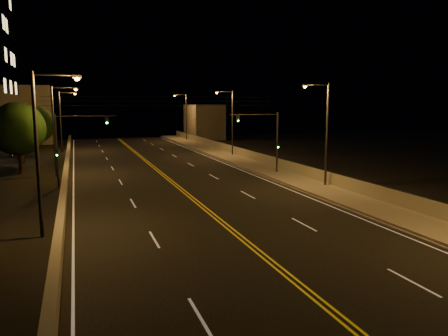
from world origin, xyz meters
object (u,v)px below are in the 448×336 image
object	(u,v)px
tree_1	(21,125)
tree_2	(36,124)
streetlight_6	(62,117)
streetlight_1	(324,128)
tree_0	(18,129)
traffic_signal_left	(68,141)
traffic_signal_right	(268,136)
streetlight_3	(185,114)
streetlight_2	(231,119)
streetlight_4	(42,143)
streetlight_5	(57,125)

from	to	relation	value
tree_1	tree_2	xyz separation A→B (m)	(1.05, 7.85, -0.29)
streetlight_6	tree_2	size ratio (longest dim) A/B	1.30
streetlight_1	tree_0	xyz separation A→B (m)	(-25.22, 16.61, -0.52)
traffic_signal_left	traffic_signal_right	bearing A→B (deg)	0.00
streetlight_1	tree_0	bearing A→B (deg)	146.62
traffic_signal_left	tree_1	xyz separation A→B (m)	(-5.53, 17.35, 0.62)
streetlight_1	streetlight_6	distance (m)	42.46
streetlight_3	traffic_signal_right	bearing A→B (deg)	-92.08
traffic_signal_right	tree_0	bearing A→B (deg)	159.71
streetlight_1	tree_2	world-z (taller)	streetlight_1
streetlight_2	traffic_signal_left	distance (m)	25.55
streetlight_4	tree_1	size ratio (longest dim) A/B	1.22
streetlight_4	tree_2	world-z (taller)	streetlight_4
streetlight_6	tree_0	distance (m)	20.40
streetlight_1	streetlight_4	bearing A→B (deg)	-162.09
streetlight_4	tree_0	xyz separation A→B (m)	(-3.79, 23.54, -0.52)
traffic_signal_right	traffic_signal_left	distance (m)	18.84
streetlight_3	streetlight_6	distance (m)	24.69
streetlight_2	streetlight_1	bearing A→B (deg)	-90.00
tree_1	streetlight_2	bearing A→B (deg)	-4.24
streetlight_1	tree_2	bearing A→B (deg)	126.92
traffic_signal_right	streetlight_1	bearing A→B (deg)	-79.21
streetlight_3	tree_1	distance (m)	35.10
streetlight_1	traffic_signal_right	bearing A→B (deg)	100.79
streetlight_1	streetlight_5	xyz separation A→B (m)	(-21.43, 13.88, 0.00)
tree_0	tree_1	distance (m)	8.60
streetlight_3	streetlight_6	bearing A→B (deg)	-150.23
streetlight_6	streetlight_5	bearing A→B (deg)	-90.00
streetlight_5	streetlight_6	distance (m)	22.77
streetlight_1	tree_2	xyz separation A→B (m)	(-24.82, 33.04, -0.83)
streetlight_4	traffic_signal_left	distance (m)	14.86
streetlight_6	tree_1	xyz separation A→B (m)	(-4.44, -11.46, -0.54)
streetlight_1	traffic_signal_left	xyz separation A→B (m)	(-20.33, 7.84, -1.17)
streetlight_2	streetlight_6	distance (m)	25.26
streetlight_2	traffic_signal_left	size ratio (longest dim) A/B	1.41
traffic_signal_right	tree_0	distance (m)	25.30
streetlight_3	tree_0	distance (m)	40.97
streetlight_3	tree_1	xyz separation A→B (m)	(-25.87, -23.71, -0.54)
streetlight_6	tree_2	distance (m)	5.02
streetlight_5	traffic_signal_left	world-z (taller)	streetlight_5
streetlight_1	streetlight_2	world-z (taller)	same
streetlight_3	tree_1	bearing A→B (deg)	-137.49
streetlight_3	streetlight_4	world-z (taller)	same
streetlight_1	traffic_signal_right	size ratio (longest dim) A/B	1.41
streetlight_2	streetlight_4	xyz separation A→B (m)	(-21.43, -30.20, 0.00)
streetlight_3	tree_2	bearing A→B (deg)	-147.41
streetlight_2	tree_1	size ratio (longest dim) A/B	1.22
streetlight_3	streetlight_6	xyz separation A→B (m)	(-21.43, -12.26, 0.00)
streetlight_2	streetlight_6	xyz separation A→B (m)	(-21.43, 13.38, 0.00)
streetlight_1	streetlight_3	xyz separation A→B (m)	(0.00, 48.91, 0.00)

